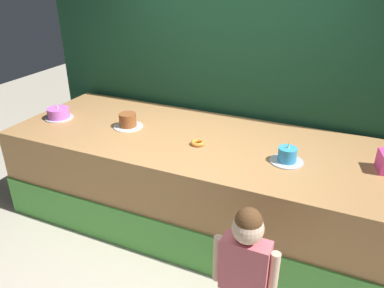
{
  "coord_description": "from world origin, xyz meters",
  "views": [
    {
      "loc": [
        1.23,
        -2.3,
        2.44
      ],
      "look_at": [
        0.01,
        0.42,
        1.0
      ],
      "focal_mm": 35.14,
      "sensor_mm": 36.0,
      "label": 1
    }
  ],
  "objects_px": {
    "cake_left": "(58,113)",
    "cake_right": "(287,156)",
    "donut": "(198,143)",
    "child_figure": "(245,261)",
    "cake_center": "(128,121)"
  },
  "relations": [
    {
      "from": "cake_left",
      "to": "cake_right",
      "type": "bearing_deg",
      "value": 0.32
    },
    {
      "from": "child_figure",
      "to": "cake_right",
      "type": "height_order",
      "value": "child_figure"
    },
    {
      "from": "cake_left",
      "to": "donut",
      "type": "bearing_deg",
      "value": 0.44
    },
    {
      "from": "donut",
      "to": "cake_right",
      "type": "bearing_deg",
      "value": 0.08
    },
    {
      "from": "cake_center",
      "to": "child_figure",
      "type": "bearing_deg",
      "value": -35.51
    },
    {
      "from": "child_figure",
      "to": "cake_right",
      "type": "distance_m",
      "value": 1.09
    },
    {
      "from": "cake_left",
      "to": "cake_center",
      "type": "bearing_deg",
      "value": 7.12
    },
    {
      "from": "donut",
      "to": "cake_left",
      "type": "bearing_deg",
      "value": -179.56
    },
    {
      "from": "cake_right",
      "to": "cake_center",
      "type": "bearing_deg",
      "value": 176.91
    },
    {
      "from": "cake_left",
      "to": "cake_center",
      "type": "distance_m",
      "value": 0.82
    },
    {
      "from": "cake_left",
      "to": "cake_right",
      "type": "distance_m",
      "value": 2.44
    },
    {
      "from": "child_figure",
      "to": "cake_right",
      "type": "bearing_deg",
      "value": 88.67
    },
    {
      "from": "donut",
      "to": "cake_left",
      "type": "relative_size",
      "value": 0.45
    },
    {
      "from": "child_figure",
      "to": "cake_right",
      "type": "xyz_separation_m",
      "value": [
        0.02,
        1.06,
        0.26
      ]
    },
    {
      "from": "child_figure",
      "to": "donut",
      "type": "bearing_deg",
      "value": 126.8
    }
  ]
}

